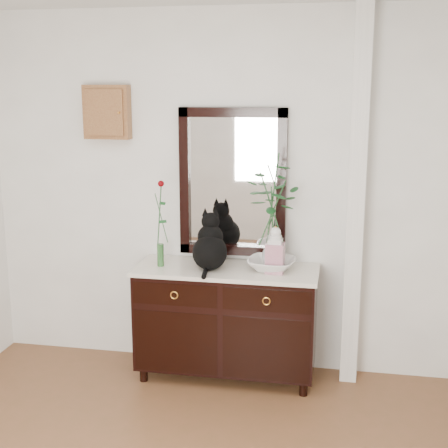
% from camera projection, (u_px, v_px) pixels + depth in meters
% --- Properties ---
extents(wall_back, '(3.60, 0.04, 2.70)m').
position_uv_depth(wall_back, '(220.00, 194.00, 4.67)').
color(wall_back, white).
rests_on(wall_back, ground).
extents(pilaster, '(0.12, 0.20, 2.70)m').
position_uv_depth(pilaster, '(356.00, 200.00, 4.41)').
color(pilaster, white).
rests_on(pilaster, ground).
extents(sideboard, '(1.33, 0.52, 0.82)m').
position_uv_depth(sideboard, '(227.00, 317.00, 4.61)').
color(sideboard, black).
rests_on(sideboard, ground).
extents(wall_mirror, '(0.80, 0.06, 1.10)m').
position_uv_depth(wall_mirror, '(233.00, 183.00, 4.62)').
color(wall_mirror, black).
rests_on(wall_mirror, wall_back).
extents(key_cabinet, '(0.35, 0.10, 0.40)m').
position_uv_depth(key_cabinet, '(107.00, 112.00, 4.66)').
color(key_cabinet, brown).
rests_on(key_cabinet, wall_back).
extents(cat, '(0.33, 0.39, 0.41)m').
position_uv_depth(cat, '(210.00, 241.00, 4.47)').
color(cat, black).
rests_on(cat, sideboard).
extents(lotus_bowl, '(0.38, 0.38, 0.08)m').
position_uv_depth(lotus_bowl, '(271.00, 264.00, 4.47)').
color(lotus_bowl, silver).
rests_on(lotus_bowl, sideboard).
extents(vase_branches, '(0.48, 0.48, 0.84)m').
position_uv_depth(vase_branches, '(272.00, 210.00, 4.38)').
color(vase_branches, silver).
rests_on(vase_branches, lotus_bowl).
extents(bud_vase_rose, '(0.09, 0.09, 0.65)m').
position_uv_depth(bud_vase_rose, '(160.00, 223.00, 4.50)').
color(bud_vase_rose, '#30622F').
rests_on(bud_vase_rose, sideboard).
extents(ginger_jar, '(0.13, 0.13, 0.34)m').
position_uv_depth(ginger_jar, '(275.00, 249.00, 4.38)').
color(ginger_jar, silver).
rests_on(ginger_jar, sideboard).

